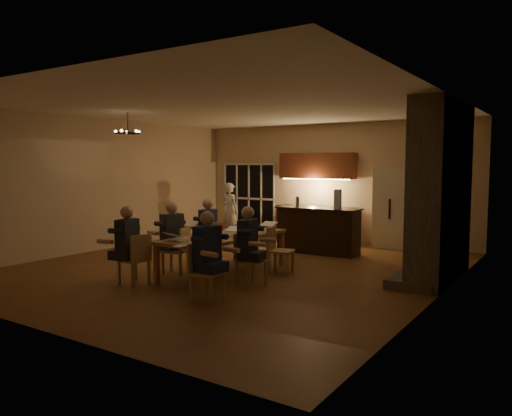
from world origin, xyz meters
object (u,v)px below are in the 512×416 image
object	(u,v)px
chair_left_far	(208,242)
standing_person	(230,211)
redcup_mid	(221,228)
bar_bottle	(298,202)
chair_left_near	(134,259)
plate_left	(182,238)
mug_front	(207,235)
mug_back	(235,227)
person_right_mid	(248,246)
laptop_c	(215,228)
redcup_far	(269,225)
bar_blender	(338,199)
bar_island	(318,230)
laptop_a	(177,234)
chair_right_near	(208,272)
chair_right_mid	(251,260)
dining_table	(225,254)
plate_far	(266,232)
person_left_mid	(172,238)
can_silver	(202,236)
redcup_near	(194,243)
chair_right_far	(281,250)
plate_near	(218,240)
chair_left_mid	(175,250)
laptop_b	(208,235)
laptop_d	(232,230)
laptop_f	(265,225)
person_right_near	(207,256)
refrigerator	(394,208)
laptop_e	(248,222)
mug_mid	(246,229)
person_left_near	(128,246)

from	to	relation	value
chair_left_far	standing_person	bearing A→B (deg)	-134.51
redcup_mid	bar_bottle	distance (m)	2.64
chair_left_near	plate_left	size ratio (longest dim) A/B	3.64
mug_front	mug_back	distance (m)	1.25
person_right_mid	standing_person	distance (m)	5.37
standing_person	laptop_c	bearing A→B (deg)	132.48
redcup_far	bar_blender	bearing A→B (deg)	58.92
bar_island	laptop_a	distance (m)	4.13
chair_right_near	chair_right_mid	world-z (taller)	same
dining_table	plate_far	bearing A→B (deg)	59.14
person_left_mid	can_silver	size ratio (longest dim) A/B	11.50
redcup_near	chair_right_mid	bearing A→B (deg)	59.03
chair_right_far	plate_left	distance (m)	1.93
chair_right_far	plate_far	distance (m)	0.54
chair_right_mid	plate_near	bearing A→B (deg)	122.32
chair_left_mid	bar_bottle	size ratio (longest dim) A/B	3.71
redcup_mid	can_silver	distance (m)	1.14
chair_left_mid	plate_near	distance (m)	1.20
dining_table	chair_right_far	world-z (taller)	chair_right_far
laptop_b	mug_front	size ratio (longest dim) A/B	3.20
redcup_mid	person_left_mid	bearing A→B (deg)	-117.82
bar_bottle	can_silver	bearing A→B (deg)	-89.00
plate_left	chair_left_far	bearing A→B (deg)	111.18
laptop_d	mug_back	size ratio (longest dim) A/B	3.20
laptop_f	person_right_near	bearing A→B (deg)	-71.10
refrigerator	laptop_c	world-z (taller)	refrigerator
person_right_mid	plate_near	world-z (taller)	person_right_mid
laptop_e	plate_near	world-z (taller)	laptop_e
laptop_b	mug_mid	size ratio (longest dim) A/B	3.20
person_right_mid	bar_island	bearing A→B (deg)	-4.25
person_right_near	laptop_f	distance (m)	2.68
person_right_near	plate_left	distance (m)	1.46
person_right_mid	can_silver	distance (m)	0.91
mug_mid	plate_left	distance (m)	1.47
person_right_near	plate_left	world-z (taller)	person_right_near
person_left_near	bar_blender	distance (m)	4.98
mug_front	laptop_f	bearing A→B (deg)	77.43
redcup_mid	bar_blender	distance (m)	2.95
person_left_mid	redcup_mid	xyz separation A→B (m)	(0.48, 0.91, 0.12)
person_left_mid	mug_mid	xyz separation A→B (m)	(0.98, 1.08, 0.11)
person_left_mid	plate_left	size ratio (longest dim) A/B	5.64
chair_left_mid	plate_far	size ratio (longest dim) A/B	3.56
mug_back	redcup_near	size ratio (longest dim) A/B	0.83
person_left_mid	laptop_a	size ratio (longest dim) A/B	4.31
laptop_f	plate_far	size ratio (longest dim) A/B	1.28
laptop_b	bar_bottle	xyz separation A→B (m)	(-0.33, 3.84, 0.34)
chair_left_far	chair_right_far	bearing A→B (deg)	107.01
bar_island	can_silver	world-z (taller)	bar_island
laptop_c	mug_front	xyz separation A→B (m)	(0.19, -0.47, -0.06)
mug_back	bar_blender	xyz separation A→B (m)	(1.30, 2.20, 0.50)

